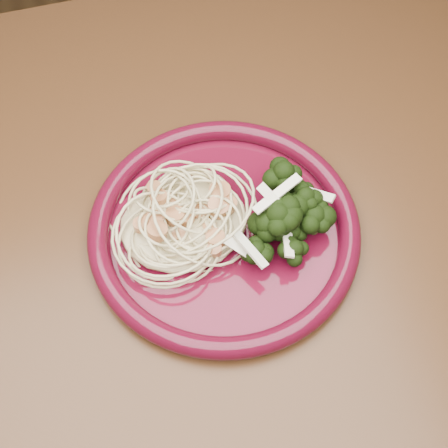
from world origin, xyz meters
TOP-DOWN VIEW (x-y plane):
  - dining_table at (0.00, 0.00)m, footprint 1.20×0.80m
  - dinner_plate at (0.03, -0.00)m, footprint 0.36×0.36m
  - spaghetti_pile at (-0.01, 0.02)m, footprint 0.17×0.16m
  - scallop_cluster at (-0.01, 0.02)m, footprint 0.14×0.14m
  - broccoli_pile at (0.07, -0.02)m, footprint 0.13×0.16m
  - onion_garnish at (0.07, -0.02)m, footprint 0.09×0.10m

SIDE VIEW (x-z plane):
  - dining_table at x=0.00m, z-range 0.28..1.03m
  - dinner_plate at x=0.03m, z-range 0.75..0.77m
  - spaghetti_pile at x=-0.01m, z-range 0.76..0.79m
  - broccoli_pile at x=0.07m, z-range 0.76..0.80m
  - scallop_cluster at x=-0.01m, z-range 0.79..0.82m
  - onion_garnish at x=0.07m, z-range 0.78..0.83m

